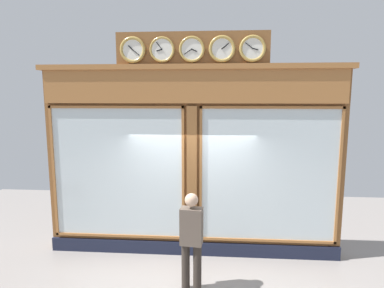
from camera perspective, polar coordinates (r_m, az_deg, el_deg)
The scene contains 2 objects.
shop_facade at distance 6.54m, azimuth 0.08°, elevation -2.73°, with size 6.05×0.42×4.45m.
pedestrian at distance 5.57m, azimuth -0.10°, elevation -16.18°, with size 0.38×0.26×1.69m.
Camera 1 is at (-0.47, 6.28, 3.26)m, focal length 30.29 mm.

